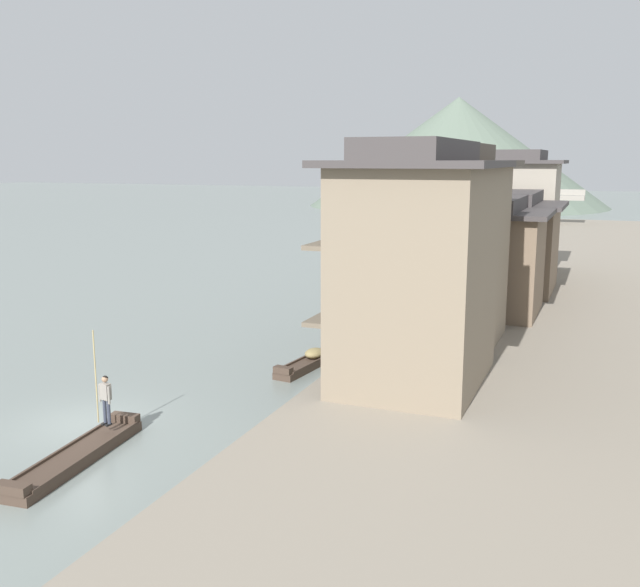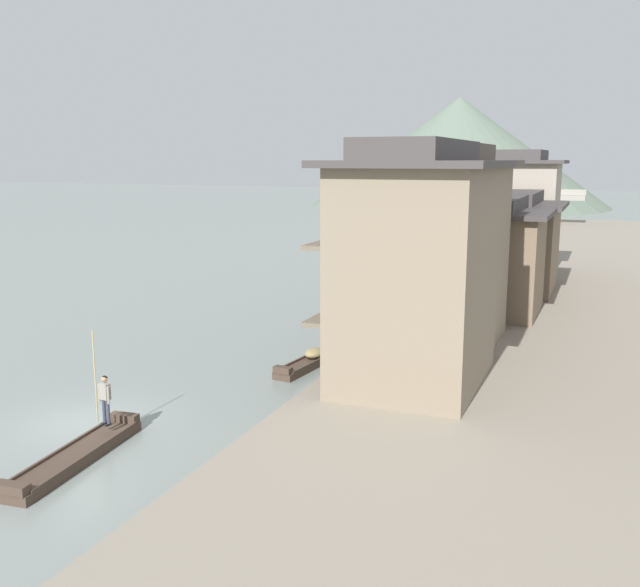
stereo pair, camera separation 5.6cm
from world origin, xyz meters
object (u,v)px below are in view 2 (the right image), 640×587
object	(u,v)px
boat_midriver_upstream	(485,247)
mooring_post_dock_mid	(395,319)
boat_moored_third	(421,288)
boat_moored_far	(314,359)
mooring_post_dock_far	(434,290)
stone_bridge	(479,201)
house_waterfront_second	(451,245)
house_waterfront_far	(518,213)
boat_moored_second	(407,260)
boat_moored_nearest	(364,324)
house_waterfront_tall	(486,256)
house_waterfront_narrow	(507,242)
boatman_person	(104,394)
mooring_post_dock_near	(349,352)
house_waterfront_nearest	(416,266)
boat_midriver_drifting	(466,257)
boat_foreground_poled	(75,456)

from	to	relation	value
boat_midriver_upstream	mooring_post_dock_mid	size ratio (longest dim) A/B	7.12
boat_moored_third	boat_moored_far	world-z (taller)	boat_moored_far
mooring_post_dock_far	stone_bridge	bearing A→B (deg)	96.90
boat_moored_far	house_waterfront_second	xyz separation A→B (m)	(4.97, 4.00, 4.77)
house_waterfront_far	stone_bridge	world-z (taller)	house_waterfront_far
boat_moored_second	house_waterfront_far	xyz separation A→B (m)	(9.85, -6.13, 4.77)
boat_moored_nearest	boat_moored_far	bearing A→B (deg)	-88.49
house_waterfront_tall	stone_bridge	world-z (taller)	house_waterfront_tall
boat_midriver_upstream	house_waterfront_tall	distance (m)	33.79
boat_moored_third	mooring_post_dock_mid	xyz separation A→B (m)	(2.07, -13.66, 0.90)
house_waterfront_narrow	mooring_post_dock_far	distance (m)	6.08
boat_moored_third	mooring_post_dock_far	distance (m)	5.82
house_waterfront_second	mooring_post_dock_far	size ratio (longest dim) A/B	9.73
boatman_person	house_waterfront_far	size ratio (longest dim) A/B	0.35
mooring_post_dock_near	stone_bridge	xyz separation A→B (m)	(-6.60, 69.41, 2.19)
boat_moored_third	boat_moored_second	bearing A→B (deg)	109.40
house_waterfront_second	house_waterfront_tall	bearing A→B (deg)	85.17
house_waterfront_second	house_waterfront_far	xyz separation A→B (m)	(0.42, 21.46, -0.01)
boat_moored_far	boat_midriver_upstream	bearing A→B (deg)	89.62
house_waterfront_nearest	house_waterfront_narrow	size ratio (longest dim) A/B	1.14
boat_moored_nearest	house_waterfront_tall	size ratio (longest dim) A/B	0.73
boat_moored_third	mooring_post_dock_near	size ratio (longest dim) A/B	5.49
boat_moored_third	boat_moored_nearest	bearing A→B (deg)	-91.07
house_waterfront_far	stone_bridge	bearing A→B (deg)	103.09
boat_midriver_drifting	house_waterfront_nearest	bearing A→B (deg)	-82.32
boat_moored_far	boat_midriver_upstream	size ratio (longest dim) A/B	1.00
house_waterfront_second	mooring_post_dock_mid	bearing A→B (deg)	156.96
boat_moored_far	mooring_post_dock_far	bearing A→B (deg)	81.23
house_waterfront_nearest	house_waterfront_tall	distance (m)	13.42
boat_moored_second	mooring_post_dock_far	distance (m)	19.23
house_waterfront_narrow	boat_moored_nearest	bearing A→B (deg)	-119.51
boat_moored_third	boat_moored_far	bearing A→B (deg)	-90.06
house_waterfront_second	house_waterfront_far	bearing A→B (deg)	88.88
boat_foreground_poled	stone_bridge	distance (m)	80.04
boat_foreground_poled	mooring_post_dock_mid	xyz separation A→B (m)	(4.75, 17.14, 0.91)
boatman_person	house_waterfront_far	distance (m)	36.82
mooring_post_dock_near	stone_bridge	bearing A→B (deg)	95.43
boat_foreground_poled	boat_midriver_upstream	size ratio (longest dim) A/B	1.03
boat_moored_far	boat_midriver_drifting	distance (m)	35.35
boat_moored_second	mooring_post_dock_far	bearing A→B (deg)	-70.09
mooring_post_dock_mid	house_waterfront_second	bearing A→B (deg)	-23.04
boat_moored_nearest	mooring_post_dock_far	xyz separation A→B (m)	(2.28, 6.13, 0.95)
boat_moored_third	mooring_post_dock_far	world-z (taller)	mooring_post_dock_far
boat_moored_third	mooring_post_dock_far	size ratio (longest dim) A/B	5.16
house_waterfront_nearest	house_waterfront_second	size ratio (longest dim) A/B	1.00
boatman_person	stone_bridge	xyz separation A→B (m)	(-1.67, 78.31, 1.76)
boat_foreground_poled	boat_moored_nearest	world-z (taller)	boat_moored_nearest
boat_moored_nearest	boat_moored_third	world-z (taller)	boat_moored_nearest
boatman_person	boat_moored_third	size ratio (longest dim) A/B	0.66
house_waterfront_second	mooring_post_dock_mid	size ratio (longest dim) A/B	11.18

